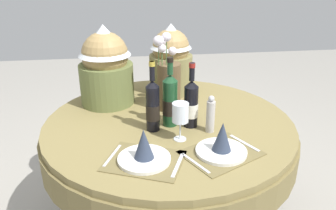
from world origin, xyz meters
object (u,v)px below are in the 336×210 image
Objects in this scene: wine_bottle_left at (170,100)px; pepper_mill at (211,115)px; dining_table at (169,141)px; wine_bottle_centre at (153,105)px; flower_vase at (168,81)px; place_setting_right at (222,145)px; gift_tub_back_centre at (171,56)px; place_setting_left at (144,152)px; gift_tub_back_left at (105,63)px; wine_glass_right at (180,113)px; wine_bottle_right at (191,104)px.

wine_bottle_left is 1.88× the size of pepper_mill.
wine_bottle_left reaches higher than pepper_mill.
dining_table is 0.31m from wine_bottle_centre.
flower_vase is 0.29m from wine_bottle_centre.
pepper_mill is at bearing 89.83° from place_setting_right.
gift_tub_back_centre is (0.08, 0.50, 0.10)m from wine_bottle_left.
place_setting_left and place_setting_right have the same top height.
gift_tub_back_centre is (0.42, 0.14, -0.01)m from gift_tub_back_left.
flower_vase reaches higher than wine_glass_right.
flower_vase reaches higher than wine_bottle_right.
place_setting_left is at bearing -108.06° from flower_vase.
wine_glass_right is at bearing -119.74° from wine_bottle_right.
wine_bottle_centre is (-0.29, 0.28, 0.09)m from place_setting_right.
place_setting_right is 0.59m from flower_vase.
wine_bottle_left is at bearing -91.40° from dining_table.
pepper_mill is at bearing 20.96° from wine_glass_right.
gift_tub_back_centre is (-0.12, 0.61, 0.15)m from pepper_mill.
place_setting_left is at bearing -115.12° from wine_bottle_left.
wine_glass_right is 0.68m from gift_tub_back_centre.
gift_tub_back_centre reaches higher than place_setting_right.
dining_table is at bearing 141.65° from pepper_mill.
wine_bottle_left reaches higher than wine_bottle_centre.
wine_bottle_centre is (-0.10, -0.05, -0.00)m from wine_bottle_left.
flower_vase reaches higher than wine_bottle_left.
place_setting_right is 0.42m from wine_bottle_centre.
gift_tub_back_centre is (0.06, 0.29, 0.07)m from flower_vase.
place_setting_left is 0.98× the size of place_setting_right.
gift_tub_back_left is at bearing 104.21° from place_setting_left.
wine_bottle_right is at bearing -36.03° from dining_table.
place_setting_right reaches higher than dining_table.
place_setting_left is 1.10× the size of wine_bottle_centre.
wine_bottle_left is 0.11m from wine_bottle_centre.
wine_bottle_centre is (-0.12, -0.26, -0.04)m from flower_vase.
dining_table is at bearing 88.60° from wine_bottle_left.
place_setting_left is 0.43m from wine_bottle_right.
pepper_mill is at bearing -78.62° from gift_tub_back_centre.
gift_tub_back_centre is at bearing 86.02° from wine_glass_right.
pepper_mill is (0.18, -0.32, -0.08)m from flower_vase.
wine_glass_right reaches higher than place_setting_right.
wine_bottle_centre reaches higher than pepper_mill.
flower_vase reaches higher than place_setting_left.
place_setting_right is 1.12× the size of wine_bottle_centre.
wine_bottle_right is at bearing 106.33° from place_setting_right.
gift_tub_back_left reaches higher than dining_table.
place_setting_right is at bearing -43.07° from wine_glass_right.
flower_vase is at bearing 118.85° from pepper_mill.
place_setting_right is 0.86m from gift_tub_back_centre.
place_setting_right is 0.86× the size of gift_tub_back_left.
pepper_mill reaches higher than place_setting_left.
gift_tub_back_left is (-0.37, 0.53, 0.11)m from wine_glass_right.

